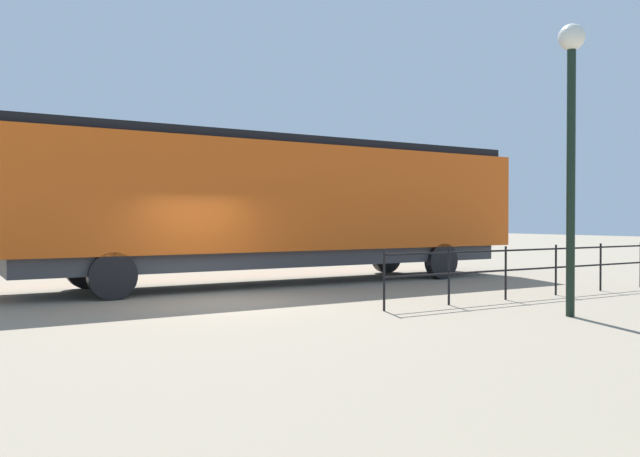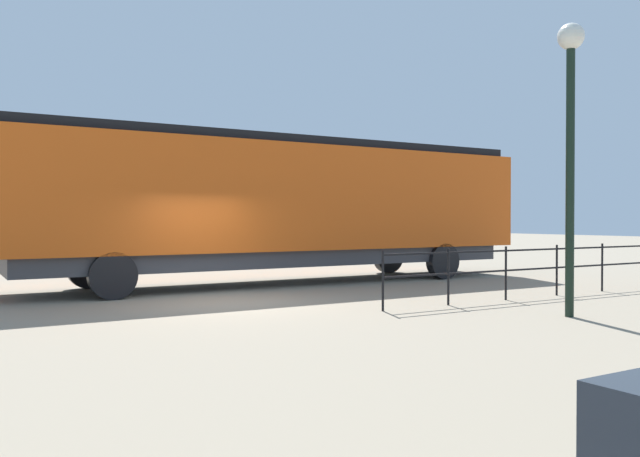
% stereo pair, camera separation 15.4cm
% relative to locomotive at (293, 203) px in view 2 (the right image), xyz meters
% --- Properties ---
extents(ground_plane, '(120.00, 120.00, 0.00)m').
position_rel_locomotive_xyz_m(ground_plane, '(3.21, -3.48, -2.32)').
color(ground_plane, gray).
extents(locomotive, '(3.10, 15.55, 4.13)m').
position_rel_locomotive_xyz_m(locomotive, '(0.00, 0.00, 0.00)').
color(locomotive, '#D15114').
rests_on(locomotive, ground_plane).
extents(lamp_post, '(0.50, 0.50, 5.53)m').
position_rel_locomotive_xyz_m(lamp_post, '(8.47, 1.36, 1.56)').
color(lamp_post, black).
rests_on(lamp_post, ground_plane).
extents(platform_fence, '(0.05, 8.73, 1.23)m').
position_rel_locomotive_xyz_m(platform_fence, '(6.05, 3.12, -1.53)').
color(platform_fence, black).
rests_on(platform_fence, ground_plane).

